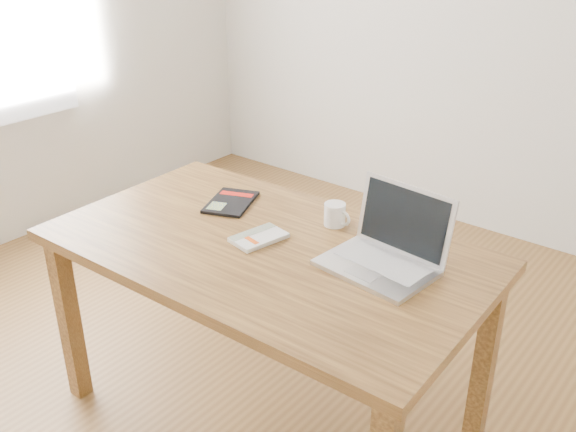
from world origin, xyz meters
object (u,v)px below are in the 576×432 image
Objects in this scene: white_guidebook at (259,238)px; coffee_mug at (335,214)px; black_guidebook at (231,202)px; laptop at (386,250)px; desk at (266,267)px.

coffee_mug is at bearing 72.80° from white_guidebook.
black_guidebook is 0.43m from coffee_mug.
desk is at bearing -154.55° from laptop.
laptop reaches higher than black_guidebook.
white_guidebook is 1.84× the size of coffee_mug.
coffee_mug is at bearing -9.06° from black_guidebook.
white_guidebook is at bearing -157.95° from laptop.
laptop is at bearing 18.12° from desk.
desk is 5.51× the size of black_guidebook.
desk is at bearing -5.97° from white_guidebook.
white_guidebook is at bearing -110.18° from coffee_mug.
laptop is (0.39, 0.14, 0.14)m from desk.
coffee_mug is (0.14, 0.26, 0.04)m from white_guidebook.
coffee_mug is (-0.29, 0.13, -0.01)m from laptop.
coffee_mug is at bearing 161.29° from laptop.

